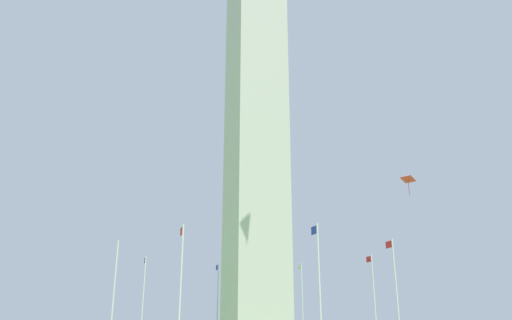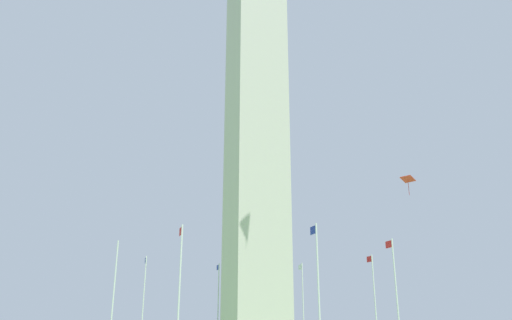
% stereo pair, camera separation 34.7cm
% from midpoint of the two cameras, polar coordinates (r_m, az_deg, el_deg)
% --- Properties ---
extents(obelisk_monument, '(5.73, 5.73, 52.07)m').
position_cam_midpoint_polar(obelisk_monument, '(57.42, -0.17, 6.74)').
color(obelisk_monument, '#B7B2A8').
rests_on(obelisk_monument, ground).
extents(flagpole_n, '(1.12, 0.14, 9.30)m').
position_cam_midpoint_polar(flagpole_n, '(65.25, -4.57, -15.38)').
color(flagpole_n, silver).
rests_on(flagpole_n, ground).
extents(flagpole_ne, '(1.12, 0.14, 9.30)m').
position_cam_midpoint_polar(flagpole_ne, '(59.25, -12.90, -14.68)').
color(flagpole_ne, silver).
rests_on(flagpole_ne, ground).
extents(flagpole_e, '(1.12, 0.14, 9.30)m').
position_cam_midpoint_polar(flagpole_e, '(49.08, -16.05, -13.72)').
color(flagpole_e, silver).
rests_on(flagpole_e, ground).
extents(flagpole_se, '(1.12, 0.14, 9.30)m').
position_cam_midpoint_polar(flagpole_se, '(39.97, -8.82, -13.26)').
color(flagpole_se, silver).
rests_on(flagpole_se, ground).
extents(flagpole_s, '(1.12, 0.14, 9.30)m').
position_cam_midpoint_polar(flagpole_s, '(39.40, 6.94, -13.27)').
color(flagpole_s, silver).
rests_on(flagpole_s, ground).
extents(flagpole_sw, '(1.12, 0.14, 9.30)m').
position_cam_midpoint_polar(flagpole_sw, '(47.95, 15.44, -13.68)').
color(flagpole_sw, silver).
rests_on(flagpole_sw, ground).
extents(flagpole_w, '(1.12, 0.14, 9.30)m').
position_cam_midpoint_polar(flagpole_w, '(58.32, 13.11, -14.61)').
color(flagpole_w, silver).
rests_on(flagpole_w, ground).
extents(flagpole_nw, '(1.12, 0.14, 9.30)m').
position_cam_midpoint_polar(flagpole_nw, '(64.90, 5.12, -15.35)').
color(flagpole_nw, silver).
rests_on(flagpole_nw, ground).
extents(kite_red_diamond, '(1.44, 1.42, 1.72)m').
position_cam_midpoint_polar(kite_red_diamond, '(48.49, 16.76, -2.19)').
color(kite_red_diamond, red).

